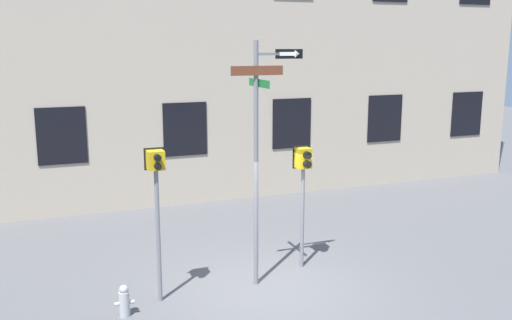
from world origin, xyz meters
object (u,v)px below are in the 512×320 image
(pedestrian_signal_left, at_px, (157,186))
(pedestrian_signal_right, at_px, (303,174))
(street_sign_pole, at_px, (260,143))
(fire_hydrant, at_px, (124,301))

(pedestrian_signal_left, xyz_separation_m, pedestrian_signal_right, (3.19, 0.54, -0.16))
(pedestrian_signal_left, bearing_deg, pedestrian_signal_right, 9.65)
(street_sign_pole, distance_m, pedestrian_signal_right, 1.50)
(fire_hydrant, bearing_deg, pedestrian_signal_left, 28.61)
(pedestrian_signal_left, relative_size, fire_hydrant, 4.96)
(street_sign_pole, bearing_deg, fire_hydrant, -170.71)
(pedestrian_signal_right, distance_m, fire_hydrant, 4.39)
(street_sign_pole, height_order, fire_hydrant, street_sign_pole)
(pedestrian_signal_right, bearing_deg, street_sign_pole, -157.43)
(pedestrian_signal_right, height_order, fire_hydrant, pedestrian_signal_right)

